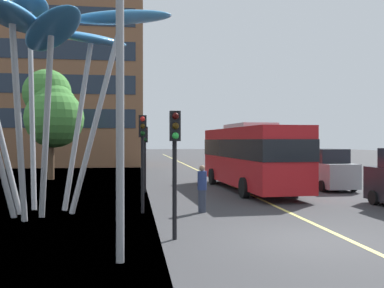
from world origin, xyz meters
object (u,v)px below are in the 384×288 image
(traffic_light_kerb_near, at_px, (175,147))
(pedestrian, at_px, (202,189))
(leaf_sculpture, at_px, (33,25))
(traffic_light_island_mid, at_px, (145,145))
(car_parked_far, at_px, (326,170))
(street_lamp, at_px, (137,33))
(red_bus, at_px, (249,154))
(traffic_light_kerb_far, at_px, (143,142))

(traffic_light_kerb_near, distance_m, pedestrian, 4.79)
(leaf_sculpture, relative_size, traffic_light_kerb_near, 2.69)
(traffic_light_island_mid, xyz_separation_m, pedestrian, (1.93, -6.32, -1.56))
(leaf_sculpture, distance_m, car_parked_far, 16.52)
(traffic_light_kerb_near, bearing_deg, pedestrian, 71.54)
(leaf_sculpture, xyz_separation_m, street_lamp, (3.59, -6.29, -1.71))
(traffic_light_kerb_near, height_order, car_parked_far, traffic_light_kerb_near)
(traffic_light_kerb_near, bearing_deg, red_bus, 65.07)
(traffic_light_kerb_near, bearing_deg, leaf_sculpture, 136.39)
(traffic_light_kerb_far, xyz_separation_m, pedestrian, (2.19, -0.04, -1.72))
(red_bus, distance_m, traffic_light_island_mid, 5.59)
(traffic_light_island_mid, bearing_deg, street_lamp, -92.35)
(traffic_light_island_mid, xyz_separation_m, car_parked_far, (9.94, 0.35, -1.41))
(traffic_light_island_mid, bearing_deg, leaf_sculpture, -123.49)
(leaf_sculpture, bearing_deg, traffic_light_kerb_far, -1.02)
(red_bus, height_order, pedestrian, red_bus)
(street_lamp, bearing_deg, traffic_light_kerb_near, 61.86)
(red_bus, xyz_separation_m, traffic_light_island_mid, (-5.56, -0.29, 0.50))
(traffic_light_kerb_near, relative_size, pedestrian, 1.97)
(leaf_sculpture, xyz_separation_m, traffic_light_kerb_near, (4.61, -4.39, -4.23))
(street_lamp, xyz_separation_m, pedestrian, (2.44, 6.18, -4.14))
(traffic_light_island_mid, bearing_deg, traffic_light_kerb_near, -87.29)
(red_bus, xyz_separation_m, car_parked_far, (4.38, 0.06, -0.91))
(traffic_light_island_mid, height_order, car_parked_far, traffic_light_island_mid)
(red_bus, bearing_deg, pedestrian, -118.80)
(car_parked_far, bearing_deg, traffic_light_island_mid, -177.97)
(red_bus, xyz_separation_m, leaf_sculpture, (-9.67, -6.50, 4.79))
(leaf_sculpture, distance_m, traffic_light_kerb_far, 5.65)
(car_parked_far, bearing_deg, red_bus, -179.22)
(car_parked_far, height_order, street_lamp, street_lamp)
(red_bus, bearing_deg, traffic_light_kerb_far, -131.57)
(leaf_sculpture, distance_m, traffic_light_island_mid, 8.59)
(leaf_sculpture, height_order, street_lamp, leaf_sculpture)
(car_parked_far, xyz_separation_m, pedestrian, (-8.01, -6.67, -0.15))
(red_bus, relative_size, traffic_light_island_mid, 3.25)
(traffic_light_kerb_far, bearing_deg, pedestrian, -1.15)
(traffic_light_kerb_far, height_order, pedestrian, traffic_light_kerb_far)
(traffic_light_island_mid, height_order, pedestrian, traffic_light_island_mid)
(red_bus, distance_m, street_lamp, 14.49)
(leaf_sculpture, relative_size, car_parked_far, 2.11)
(leaf_sculpture, relative_size, traffic_light_island_mid, 2.76)
(traffic_light_kerb_near, xyz_separation_m, traffic_light_kerb_far, (-0.76, 4.32, 0.09))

